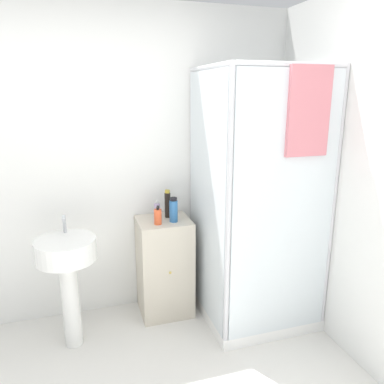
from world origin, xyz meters
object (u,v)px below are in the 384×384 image
Objects in this scene: shampoo_bottle_blue at (173,210)px; lotion_bottle_white at (157,210)px; sink at (67,266)px; soap_dispenser at (158,216)px; shampoo_bottle_tall_black at (168,204)px.

shampoo_bottle_blue reaches higher than lotion_bottle_white.
lotion_bottle_white is at bearing 123.38° from shampoo_bottle_blue.
sink is 0.75m from soap_dispenser.
lotion_bottle_white is (-0.08, 0.03, -0.05)m from shampoo_bottle_tall_black.
soap_dispenser is 0.14m from shampoo_bottle_blue.
sink is at bearing -160.46° from shampoo_bottle_tall_black.
shampoo_bottle_tall_black is 0.10m from lotion_bottle_white.
soap_dispenser is 0.19m from shampoo_bottle_tall_black.
soap_dispenser is 0.18m from lotion_bottle_white.
shampoo_bottle_tall_black reaches higher than lotion_bottle_white.
soap_dispenser is (0.69, 0.14, 0.25)m from sink.
lotion_bottle_white is at bearing 23.76° from sink.
shampoo_bottle_tall_black is at bearing 99.11° from shampoo_bottle_blue.
sink is 4.17× the size of shampoo_bottle_tall_black.
sink is 6.36× the size of soap_dispenser.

